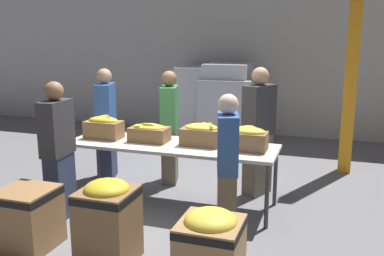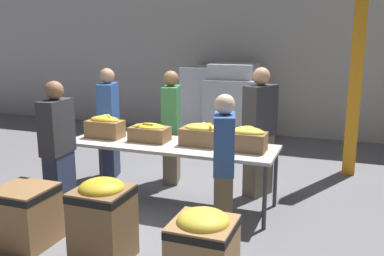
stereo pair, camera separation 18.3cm
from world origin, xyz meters
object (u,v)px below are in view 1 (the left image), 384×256
donation_bin_1 (108,219)px  donation_bin_2 (210,243)px  banana_box_2 (201,134)px  pallet_stack_2 (229,110)px  donation_bin_0 (27,216)px  support_pillar (354,45)px  volunteer_3 (58,152)px  sorting_table (171,148)px  volunteer_1 (227,168)px  volunteer_4 (106,125)px  banana_box_0 (104,127)px  pallet_stack_1 (228,103)px  pallet_stack_0 (202,102)px  banana_box_1 (149,132)px  volunteer_0 (258,133)px  volunteer_2 (170,128)px  banana_box_3 (248,138)px

donation_bin_1 → donation_bin_2: bearing=-0.0°
banana_box_2 → pallet_stack_2: (-0.48, 3.47, -0.31)m
donation_bin_0 → support_pillar: support_pillar is taller
volunteer_3 → donation_bin_2: size_ratio=2.47×
sorting_table → banana_box_2: bearing=9.5°
volunteer_1 → volunteer_4: (-2.20, 1.36, 0.05)m
banana_box_0 → pallet_stack_1: (0.82, 3.61, -0.17)m
banana_box_0 → pallet_stack_2: bearing=76.3°
pallet_stack_0 → banana_box_1: bearing=-83.6°
volunteer_4 → donation_bin_1: volunteer_4 is taller
donation_bin_0 → support_pillar: (3.13, 3.67, 1.66)m
banana_box_0 → banana_box_2: banana_box_0 is taller
donation_bin_2 → volunteer_0: bearing=89.4°
volunteer_4 → pallet_stack_2: size_ratio=1.30×
donation_bin_1 → pallet_stack_1: bearing=91.0°
banana_box_2 → volunteer_4: bearing=160.6°
banana_box_2 → volunteer_4: (-1.68, 0.59, -0.11)m
support_pillar → pallet_stack_2: size_ratio=3.11×
banana_box_1 → volunteer_2: volunteer_2 is taller
donation_bin_0 → pallet_stack_0: (0.25, 5.30, 0.40)m
banana_box_3 → volunteer_4: size_ratio=0.27×
pallet_stack_2 → volunteer_4: bearing=-112.6°
banana_box_1 → banana_box_2: (0.70, 0.03, 0.02)m
volunteer_1 → banana_box_3: bearing=-21.9°
volunteer_4 → donation_bin_0: bearing=-7.5°
banana_box_3 → donation_bin_1: (-1.03, -1.57, -0.50)m
volunteer_3 → donation_bin_2: 2.25m
banana_box_2 → volunteer_2: volunteer_2 is taller
volunteer_2 → donation_bin_2: (1.28, -2.33, -0.47)m
volunteer_1 → donation_bin_0: size_ratio=2.50×
donation_bin_1 → pallet_stack_2: size_ratio=0.65×
volunteer_0 → donation_bin_1: size_ratio=2.10×
volunteer_4 → pallet_stack_0: (0.56, 3.09, -0.09)m
banana_box_0 → pallet_stack_1: pallet_stack_1 is taller
banana_box_0 → pallet_stack_2: pallet_stack_2 is taller
banana_box_1 → donation_bin_0: (-0.67, -1.59, -0.58)m
volunteer_1 → pallet_stack_1: pallet_stack_1 is taller
support_pillar → pallet_stack_0: (-2.89, 1.63, -1.26)m
volunteer_3 → volunteer_1: bearing=-89.7°
volunteer_1 → volunteer_3: bearing=77.6°
donation_bin_1 → banana_box_2: bearing=75.2°
volunteer_3 → volunteer_0: bearing=-57.0°
sorting_table → support_pillar: bearing=44.4°
donation_bin_1 → banana_box_1: bearing=99.5°
support_pillar → pallet_stack_0: size_ratio=2.67×
banana_box_2 → pallet_stack_2: 3.52m
volunteer_4 → volunteer_2: bearing=80.7°
volunteer_2 → donation_bin_0: (-0.66, -2.33, -0.48)m
sorting_table → volunteer_1: size_ratio=1.71×
banana_box_1 → donation_bin_1: 1.68m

